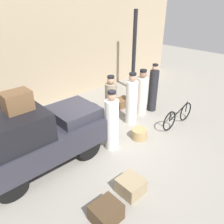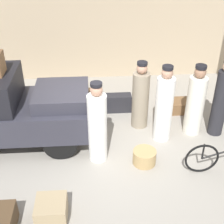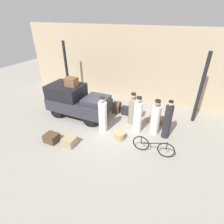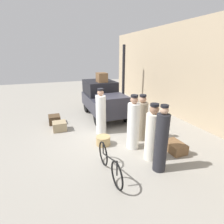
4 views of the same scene
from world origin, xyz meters
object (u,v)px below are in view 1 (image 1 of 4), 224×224
conductor_in_dark_uniform (111,101)px  porter_lifting_near_truck (112,123)px  suitcase_small_leather (122,102)px  suitcase_tan_flat (106,212)px  trunk_on_truck_roof (17,101)px  truck (32,136)px  porter_with_bicycle (142,94)px  trunk_wicker_pale (88,112)px  porter_carrying_trunk (132,101)px  suitcase_black_upright (131,186)px  wicker_basket (139,134)px  porter_standing_middle (153,90)px  bicycle (178,116)px  trunk_barrel_dark (71,116)px

conductor_in_dark_uniform → porter_lifting_near_truck: 1.63m
suitcase_small_leather → suitcase_tan_flat: 5.33m
trunk_on_truck_roof → truck: bearing=0.0°
porter_with_bicycle → trunk_wicker_pale: 2.13m
porter_carrying_trunk → suitcase_black_upright: porter_carrying_trunk is taller
trunk_wicker_pale → porter_carrying_trunk: bearing=-54.8°
trunk_wicker_pale → trunk_on_truck_roof: (-2.78, -1.19, 1.71)m
porter_with_bicycle → suitcase_small_leather: 1.16m
porter_carrying_trunk → truck: bearing=178.0°
wicker_basket → porter_carrying_trunk: porter_carrying_trunk is taller
wicker_basket → porter_standing_middle: 2.26m
truck → porter_lifting_near_truck: (2.01, -0.76, -0.10)m
bicycle → conductor_in_dark_uniform: (-1.51, 1.82, 0.42)m
porter_with_bicycle → suitcase_black_upright: porter_with_bicycle is taller
porter_lifting_near_truck → trunk_on_truck_roof: size_ratio=3.03×
porter_standing_middle → trunk_barrel_dark: bearing=157.2°
porter_with_bicycle → suitcase_small_leather: porter_with_bicycle is taller
porter_lifting_near_truck → suitcase_tan_flat: porter_lifting_near_truck is taller
conductor_in_dark_uniform → suitcase_small_leather: 1.46m
porter_standing_middle → suitcase_small_leather: (-0.62, 1.06, -0.71)m
trunk_barrel_dark → suitcase_black_upright: (-0.74, -3.58, -0.14)m
truck → trunk_on_truck_roof: trunk_on_truck_roof is taller
porter_standing_middle → trunk_on_truck_roof: 5.18m
porter_standing_middle → porter_lifting_near_truck: porter_standing_middle is taller
wicker_basket → porter_lifting_near_truck: (-0.98, 0.24, 0.68)m
conductor_in_dark_uniform → porter_lifting_near_truck: porter_lifting_near_truck is taller
truck → conductor_in_dark_uniform: 3.13m
conductor_in_dark_uniform → porter_lifting_near_truck: bearing=-131.5°
porter_standing_middle → trunk_wicker_pale: 2.66m
bicycle → trunk_on_truck_roof: 5.22m
bicycle → suitcase_black_upright: bicycle is taller
bicycle → trunk_wicker_pale: (-2.00, 2.56, -0.12)m
wicker_basket → porter_with_bicycle: 1.85m
porter_carrying_trunk → porter_standing_middle: bearing=5.0°
bicycle → wicker_basket: (-1.61, 0.36, -0.20)m
porter_standing_middle → suitcase_black_upright: porter_standing_middle is taller
porter_standing_middle → trunk_on_truck_roof: trunk_on_truck_roof is taller
bicycle → trunk_barrel_dark: (-2.70, 2.62, -0.03)m
truck → porter_with_bicycle: 4.34m
porter_carrying_trunk → trunk_on_truck_roof: (-3.72, 0.13, 1.10)m
porter_lifting_near_truck → suitcase_tan_flat: 2.52m
trunk_wicker_pale → porter_standing_middle: bearing=-27.8°
bicycle → porter_standing_middle: size_ratio=0.92×
truck → suitcase_black_upright: 2.70m
truck → porter_with_bicycle: size_ratio=1.92×
suitcase_tan_flat → trunk_on_truck_roof: size_ratio=0.96×
porter_lifting_near_truck → trunk_on_truck_roof: (-2.19, 0.76, 1.12)m
porter_standing_middle → porter_carrying_trunk: bearing=-175.0°
conductor_in_dark_uniform → suitcase_small_leather: size_ratio=2.36×
porter_standing_middle → trunk_on_truck_roof: (-5.07, 0.01, 1.08)m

